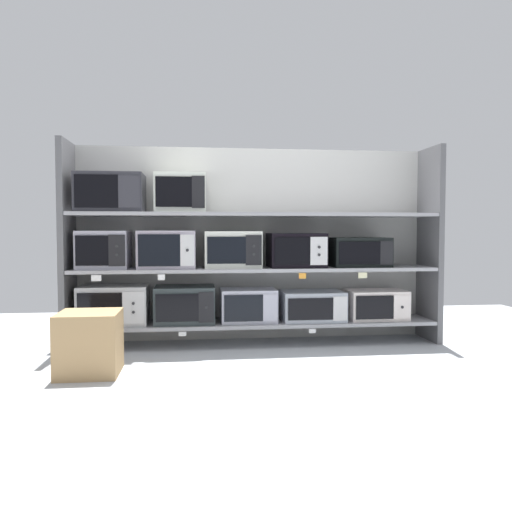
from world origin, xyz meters
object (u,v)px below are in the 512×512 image
object	(u,v)px
microwave_3	(312,306)
microwave_0	(114,305)
microwave_6	(167,249)
microwave_10	(111,193)
microwave_2	(248,305)
microwave_4	(376,304)
microwave_11	(180,193)
microwave_8	(296,250)
microwave_1	(185,304)
microwave_9	(359,252)
microwave_5	(104,250)
shipping_carton	(89,343)
microwave_7	(233,249)

from	to	relation	value
microwave_3	microwave_0	bearing A→B (deg)	-179.99
microwave_3	microwave_6	bearing A→B (deg)	-179.98
microwave_10	microwave_2	bearing A→B (deg)	0.00
microwave_4	microwave_11	xyz separation A→B (m)	(-1.75, 0.00, 0.99)
microwave_2	microwave_10	distance (m)	1.52
microwave_8	microwave_10	world-z (taller)	microwave_10
microwave_0	microwave_1	xyz separation A→B (m)	(0.60, 0.00, -0.01)
microwave_0	microwave_3	xyz separation A→B (m)	(1.73, 0.00, -0.04)
microwave_3	microwave_6	size ratio (longest dim) A/B	1.13
microwave_1	microwave_9	bearing A→B (deg)	-0.00
microwave_3	microwave_11	bearing A→B (deg)	-179.99
microwave_5	microwave_3	bearing A→B (deg)	0.01
microwave_11	microwave_10	bearing A→B (deg)	-179.98
microwave_3	microwave_11	xyz separation A→B (m)	(-1.16, -0.00, 0.99)
microwave_6	shipping_carton	distance (m)	1.14
microwave_10	microwave_11	bearing A→B (deg)	0.02
microwave_5	microwave_9	xyz separation A→B (m)	(2.23, 0.00, -0.03)
microwave_6	microwave_10	world-z (taller)	microwave_10
microwave_3	microwave_9	size ratio (longest dim) A/B	1.07
microwave_0	microwave_6	bearing A→B (deg)	-0.03
microwave_2	microwave_6	distance (m)	0.86
microwave_8	microwave_5	bearing A→B (deg)	180.00
microwave_3	microwave_7	world-z (taller)	microwave_7
microwave_4	microwave_9	bearing A→B (deg)	179.95
microwave_7	microwave_8	size ratio (longest dim) A/B	1.01
microwave_1	microwave_8	distance (m)	1.09
microwave_2	shipping_carton	xyz separation A→B (m)	(-1.20, -0.82, -0.13)
microwave_4	microwave_8	distance (m)	0.89
microwave_2	shipping_carton	bearing A→B (deg)	-145.55
microwave_11	microwave_0	bearing A→B (deg)	-180.00
microwave_6	microwave_8	size ratio (longest dim) A/B	1.00
microwave_3	microwave_5	bearing A→B (deg)	-179.99
microwave_4	microwave_5	world-z (taller)	microwave_5
microwave_2	microwave_4	xyz separation A→B (m)	(1.16, -0.00, -0.01)
microwave_7	microwave_9	world-z (taller)	microwave_7
microwave_8	microwave_10	size ratio (longest dim) A/B	0.88
microwave_4	microwave_7	xyz separation A→B (m)	(-1.30, 0.00, 0.51)
microwave_1	microwave_2	distance (m)	0.55
microwave_6	microwave_8	world-z (taller)	microwave_6
microwave_0	microwave_5	world-z (taller)	microwave_5
microwave_0	microwave_1	bearing A→B (deg)	0.01
microwave_5	microwave_1	bearing A→B (deg)	0.01
microwave_6	microwave_8	distance (m)	1.13
microwave_2	microwave_11	world-z (taller)	microwave_11
microwave_3	microwave_4	size ratio (longest dim) A/B	1.05
microwave_10	microwave_1	bearing A→B (deg)	0.03
microwave_1	microwave_11	bearing A→B (deg)	-179.83
microwave_2	microwave_7	xyz separation A→B (m)	(-0.14, 0.00, 0.49)
microwave_9	shipping_carton	xyz separation A→B (m)	(-2.20, -0.82, -0.59)
microwave_8	microwave_9	distance (m)	0.58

